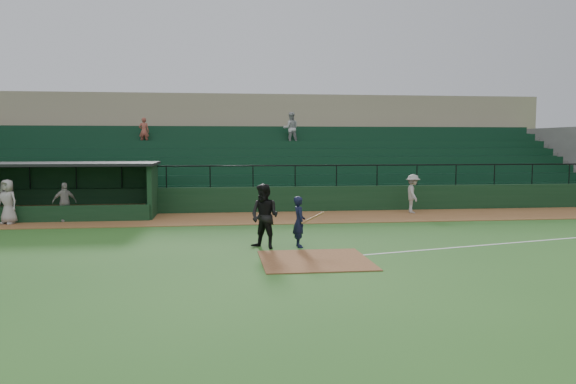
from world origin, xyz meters
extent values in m
plane|color=#25541B|center=(0.00, 0.00, 0.00)|extent=(90.00, 90.00, 0.00)
cube|color=brown|center=(0.00, 8.00, 0.01)|extent=(40.00, 4.00, 0.03)
cube|color=brown|center=(0.00, -1.00, 0.01)|extent=(3.00, 3.00, 0.03)
cube|color=white|center=(8.00, 1.20, 0.01)|extent=(17.49, 4.44, 0.01)
cube|color=black|center=(0.00, 10.20, 0.60)|extent=(36.00, 0.35, 1.20)
cylinder|color=black|center=(0.00, 10.20, 2.20)|extent=(36.00, 0.06, 0.06)
cube|color=slate|center=(0.00, 15.10, 1.80)|extent=(36.00, 9.00, 3.60)
cube|color=#0D331E|center=(0.00, 14.60, 2.25)|extent=(34.56, 8.00, 4.05)
cube|color=slate|center=(18.00, 15.15, 2.10)|extent=(0.35, 9.50, 4.20)
cube|color=gray|center=(0.00, 21.60, 3.20)|extent=(38.00, 3.00, 6.40)
cube|color=slate|center=(0.00, 19.60, 3.70)|extent=(36.00, 2.00, 0.20)
imported|color=#ACACAC|center=(1.68, 16.90, 4.11)|extent=(0.93, 0.73, 1.92)
imported|color=#A24B3B|center=(-6.79, 16.90, 3.93)|extent=(0.57, 0.37, 1.56)
cube|color=black|center=(-9.75, 10.40, 1.15)|extent=(8.50, 0.20, 2.30)
cube|color=black|center=(-5.50, 9.10, 1.15)|extent=(0.20, 2.60, 2.30)
cube|color=black|center=(-9.75, 9.10, 2.36)|extent=(8.90, 3.20, 0.12)
cube|color=olive|center=(-9.75, 10.00, 0.25)|extent=(7.65, 0.40, 0.50)
cube|color=black|center=(-9.75, 7.75, 0.35)|extent=(8.50, 0.12, 0.70)
imported|color=black|center=(-0.14, 1.11, 0.80)|extent=(0.42, 0.61, 1.61)
cylinder|color=olive|center=(0.26, 0.91, 0.95)|extent=(0.79, 0.34, 0.35)
imported|color=black|center=(-1.23, 1.02, 1.00)|extent=(1.24, 1.20, 2.01)
imported|color=#A39D98|center=(6.30, 8.79, 0.93)|extent=(0.82, 1.24, 1.79)
imported|color=#A09B96|center=(-8.95, 7.86, 0.84)|extent=(1.02, 0.75, 1.61)
imported|color=#A29C98|center=(-11.00, 7.41, 0.92)|extent=(1.03, 0.88, 1.79)
camera|label=1|loc=(-2.69, -16.22, 3.27)|focal=35.16mm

